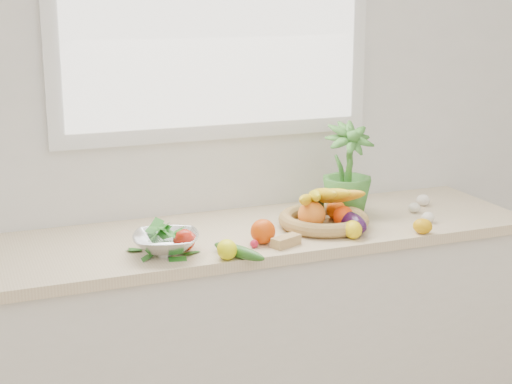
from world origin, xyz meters
name	(u,v)px	position (x,y,z in m)	size (l,w,h in m)	color
back_wall	(214,101)	(0.00, 2.25, 1.35)	(4.50, 0.02, 2.70)	white
counter_cabinet	(242,346)	(0.00, 1.95, 0.43)	(2.20, 0.58, 0.86)	silver
countertop	(242,236)	(0.00, 1.95, 0.88)	(2.24, 0.62, 0.04)	beige
orange_loose	(263,231)	(0.02, 1.78, 0.94)	(0.09, 0.09, 0.09)	#DB4506
lemon_a	(227,249)	(-0.16, 1.67, 0.93)	(0.07, 0.09, 0.07)	#ECED0C
lemon_b	(353,230)	(0.34, 1.72, 0.93)	(0.07, 0.08, 0.07)	yellow
lemon_c	(423,226)	(0.61, 1.67, 0.93)	(0.06, 0.07, 0.06)	#E3A20C
apple	(184,240)	(-0.27, 1.81, 0.94)	(0.08, 0.08, 0.08)	red
ginger	(286,241)	(0.08, 1.72, 0.92)	(0.11, 0.05, 0.04)	tan
garlic_a	(415,208)	(0.74, 1.92, 0.92)	(0.05, 0.05, 0.04)	beige
garlic_b	(423,200)	(0.83, 2.00, 0.92)	(0.06, 0.06, 0.05)	white
garlic_c	(428,217)	(0.71, 1.79, 0.92)	(0.05, 0.05, 0.04)	white
eggplant	(351,222)	(0.37, 1.79, 0.94)	(0.07, 0.19, 0.08)	#2A0E34
cucumber	(239,252)	(-0.12, 1.67, 0.92)	(0.04, 0.23, 0.04)	#1E5C1B
radish	(254,244)	(-0.03, 1.75, 0.91)	(0.03, 0.03, 0.03)	red
potted_herb	(347,169)	(0.46, 2.00, 1.09)	(0.20, 0.20, 0.36)	#3D7F2E
fruit_basket	(323,214)	(0.30, 1.88, 0.95)	(0.35, 0.35, 0.18)	#A97A4B
colander_with_spinach	(166,238)	(-0.33, 1.79, 0.96)	(0.28, 0.28, 0.12)	silver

